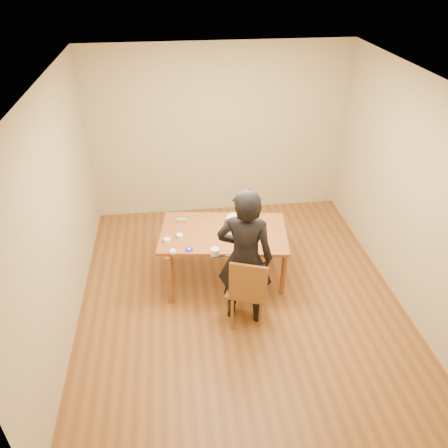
{
  "coord_description": "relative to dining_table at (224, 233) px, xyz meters",
  "views": [
    {
      "loc": [
        -0.72,
        -4.16,
        3.83
      ],
      "look_at": [
        -0.15,
        0.35,
        0.9
      ],
      "focal_mm": 35.0,
      "sensor_mm": 36.0,
      "label": 1
    }
  ],
  "objects": [
    {
      "name": "cake_plate",
      "position": [
        0.17,
        0.16,
        0.03
      ],
      "size": [
        0.28,
        0.28,
        0.02
      ],
      "primitive_type": "cylinder",
      "color": "red",
      "rests_on": "dining_table"
    },
    {
      "name": "candy_box_green",
      "position": [
        -0.52,
        0.31,
        0.05
      ],
      "size": [
        0.13,
        0.08,
        0.02
      ],
      "primitive_type": "cube",
      "rotation": [
        0.0,
        0.0,
        -0.19
      ],
      "color": "green",
      "rests_on": "candy_box_pink"
    },
    {
      "name": "ramekin_multi",
      "position": [
        -0.71,
        -0.13,
        0.04
      ],
      "size": [
        0.09,
        0.09,
        0.04
      ],
      "primitive_type": "cylinder",
      "color": "white",
      "rests_on": "dining_table"
    },
    {
      "name": "frosting_lid",
      "position": [
        -0.46,
        -0.33,
        0.02
      ],
      "size": [
        0.09,
        0.09,
        0.01
      ],
      "primitive_type": "cylinder",
      "color": "#1D1AAE",
      "rests_on": "dining_table"
    },
    {
      "name": "frosting_dome",
      "position": [
        0.17,
        0.16,
        0.13
      ],
      "size": [
        0.23,
        0.23,
        0.03
      ],
      "primitive_type": "ellipsoid",
      "color": "white",
      "rests_on": "cake"
    },
    {
      "name": "frosting_tub",
      "position": [
        -0.16,
        -0.47,
        0.06
      ],
      "size": [
        0.1,
        0.1,
        0.09
      ],
      "primitive_type": "cylinder",
      "color": "white",
      "rests_on": "dining_table"
    },
    {
      "name": "dining_table",
      "position": [
        0.0,
        0.0,
        0.0
      ],
      "size": [
        1.71,
        1.16,
        0.04
      ],
      "primitive_type": "cube",
      "rotation": [
        0.0,
        0.0,
        -0.14
      ],
      "color": "brown",
      "rests_on": "floor"
    },
    {
      "name": "frosting_dollop",
      "position": [
        -0.46,
        -0.33,
        0.04
      ],
      "size": [
        0.04,
        0.04,
        0.02
      ],
      "primitive_type": "ellipsoid",
      "color": "white",
      "rests_on": "frosting_lid"
    },
    {
      "name": "candy_box_pink",
      "position": [
        -0.52,
        0.31,
        0.03
      ],
      "size": [
        0.13,
        0.07,
        0.02
      ],
      "primitive_type": "cube",
      "rotation": [
        0.0,
        0.0,
        -0.06
      ],
      "color": "#F0387A",
      "rests_on": "dining_table"
    },
    {
      "name": "spatula",
      "position": [
        -0.12,
        -0.52,
        0.02
      ],
      "size": [
        0.15,
        0.03,
        0.01
      ],
      "primitive_type": "cube",
      "rotation": [
        0.0,
        0.0,
        0.1
      ],
      "color": "black",
      "rests_on": "dining_table"
    },
    {
      "name": "dining_chair",
      "position": [
        0.15,
        -0.78,
        -0.28
      ],
      "size": [
        0.5,
        0.5,
        0.04
      ],
      "primitive_type": "cube",
      "rotation": [
        0.0,
        0.0,
        -0.34
      ],
      "color": "brown",
      "rests_on": "floor"
    },
    {
      "name": "cake",
      "position": [
        0.17,
        0.16,
        0.08
      ],
      "size": [
        0.24,
        0.24,
        0.08
      ],
      "primitive_type": "cylinder",
      "color": "white",
      "rests_on": "cake_plate"
    },
    {
      "name": "ramekin_green",
      "position": [
        -0.65,
        -0.37,
        0.04
      ],
      "size": [
        0.08,
        0.08,
        0.04
      ],
      "primitive_type": "cylinder",
      "color": "white",
      "rests_on": "dining_table"
    },
    {
      "name": "ramekin_yellow",
      "position": [
        -0.56,
        -0.05,
        0.04
      ],
      "size": [
        0.08,
        0.08,
        0.04
      ],
      "primitive_type": "cylinder",
      "color": "white",
      "rests_on": "dining_table"
    },
    {
      "name": "person",
      "position": [
        0.15,
        -0.73,
        0.14
      ],
      "size": [
        0.73,
        0.58,
        1.74
      ],
      "primitive_type": "imported",
      "rotation": [
        0.0,
        0.0,
        2.84
      ],
      "color": "black",
      "rests_on": "floor"
    },
    {
      "name": "room_shell",
      "position": [
        0.15,
        -0.06,
        0.62
      ],
      "size": [
        4.0,
        4.5,
        2.7
      ],
      "color": "brown",
      "rests_on": "ground"
    }
  ]
}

